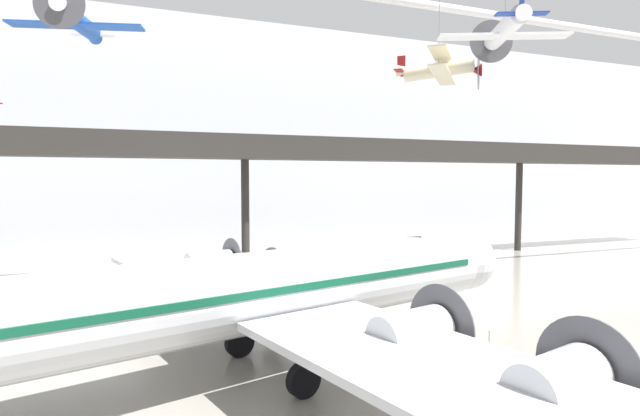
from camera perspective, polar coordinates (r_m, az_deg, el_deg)
hangar_back_wall at (r=52.90m, az=-10.99°, el=7.75°), size 140.00×3.00×23.85m
mezzanine_walkway at (r=42.51m, az=-8.28°, el=5.92°), size 110.00×3.20×11.48m
airliner_silver_main at (r=20.03m, az=-6.92°, el=-9.65°), size 28.48×32.94×9.46m
suspended_plane_blue_trainer at (r=28.47m, az=-25.92°, el=18.55°), size 6.28×5.25×5.27m
suspended_plane_cream_biplane at (r=33.66m, az=13.47°, el=15.17°), size 5.53×5.61×6.38m
suspended_plane_white_twin at (r=26.76m, az=20.38°, el=18.54°), size 6.06×5.32×5.83m
stanchion_barrier at (r=24.55m, az=18.78°, el=-14.72°), size 0.36×0.36×1.08m
info_sign_pedestal at (r=21.38m, az=17.66°, el=-17.12°), size 0.28×0.75×1.24m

